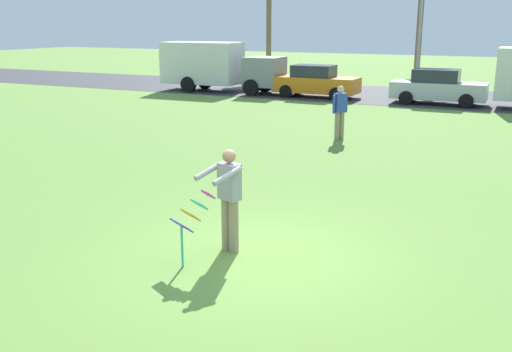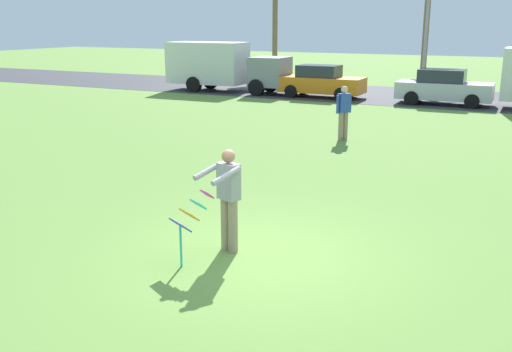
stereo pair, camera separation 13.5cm
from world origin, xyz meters
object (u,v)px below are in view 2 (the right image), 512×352
person_kite_flyer (228,196)px  parked_car_orange (321,82)px  parked_truck_grey_van (221,65)px  person_walker_near (344,111)px  parked_car_silver (444,88)px  kite_held (189,217)px  streetlight_pole (428,16)px

person_kite_flyer → parked_car_orange: (-5.60, 19.73, -0.18)m
parked_truck_grey_van → person_walker_near: bearing=-44.4°
person_kite_flyer → person_walker_near: (-1.23, 9.84, -0.02)m
parked_truck_grey_van → parked_car_silver: size_ratio=1.60×
parked_car_orange → person_walker_near: 10.82m
parked_truck_grey_van → person_walker_near: size_ratio=3.90×
kite_held → parked_truck_grey_van: bearing=118.4°
person_kite_flyer → parked_car_silver: person_kite_flyer is taller
parked_car_silver → streetlight_pole: 8.07m
kite_held → person_walker_near: person_walker_near is taller
parked_car_silver → streetlight_pole: (-2.23, 7.05, 3.22)m
parked_car_orange → parked_car_silver: 5.94m
parked_car_silver → streetlight_pole: size_ratio=0.60×
person_kite_flyer → parked_car_orange: bearing=105.9°
streetlight_pole → parked_truck_grey_van: bearing=-143.2°
parked_car_silver → parked_car_orange: bearing=180.0°
kite_held → parked_car_orange: bearing=104.6°
kite_held → parked_car_silver: (0.60, 20.47, -0.01)m
streetlight_pole → person_walker_near: streetlight_pole is taller
kite_held → parked_car_silver: size_ratio=0.27×
streetlight_pole → parked_car_orange: bearing=-117.7°
kite_held → parked_truck_grey_van: 23.28m
person_kite_flyer → parked_car_orange: person_kite_flyer is taller
kite_held → parked_car_silver: 20.48m
parked_car_orange → person_walker_near: (4.38, -9.89, 0.16)m
parked_car_silver → kite_held: bearing=-91.7°
person_kite_flyer → person_walker_near: 9.92m
person_kite_flyer → kite_held: (-0.27, -0.74, -0.17)m
person_kite_flyer → person_walker_near: size_ratio=1.00×
person_kite_flyer → kite_held: bearing=-110.0°
parked_truck_grey_van → parked_car_silver: bearing=-0.0°
parked_truck_grey_van → person_walker_near: (10.11, -9.89, -0.48)m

